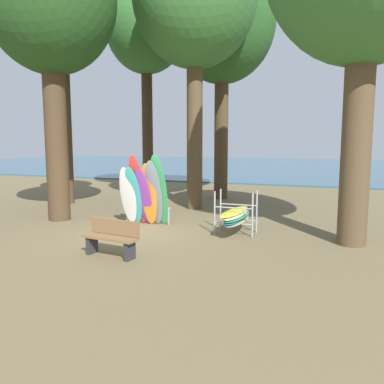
# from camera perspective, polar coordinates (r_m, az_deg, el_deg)

# --- Properties ---
(ground_plane) EXTENTS (80.00, 80.00, 0.00)m
(ground_plane) POSITION_cam_1_polar(r_m,az_deg,el_deg) (11.73, -7.82, -5.81)
(ground_plane) COLOR brown
(lake_water) EXTENTS (80.00, 36.00, 0.10)m
(lake_water) POSITION_cam_1_polar(r_m,az_deg,el_deg) (42.00, 13.08, 3.67)
(lake_water) COLOR #38607A
(lake_water) RESTS_ON ground
(tree_foreground_left) EXTENTS (4.24, 4.24, 9.68)m
(tree_foreground_left) POSITION_cam_1_polar(r_m,az_deg,el_deg) (14.60, -19.98, 24.65)
(tree_foreground_left) COLOR #4C3823
(tree_foreground_left) RESTS_ON ground
(tree_mid_behind) EXTENTS (4.74, 4.74, 10.68)m
(tree_mid_behind) POSITION_cam_1_polar(r_m,az_deg,el_deg) (18.94, 4.43, 23.31)
(tree_mid_behind) COLOR #4C3823
(tree_mid_behind) RESTS_ON ground
(tree_far_left_back) EXTENTS (3.93, 3.93, 10.43)m
(tree_far_left_back) POSITION_cam_1_polar(r_m,az_deg,el_deg) (20.50, -6.72, 22.58)
(tree_far_left_back) COLOR #42301E
(tree_far_left_back) RESTS_ON ground
(tree_deep_back) EXTENTS (3.10, 3.10, 9.13)m
(tree_deep_back) POSITION_cam_1_polar(r_m,az_deg,el_deg) (18.17, -18.45, 21.42)
(tree_deep_back) COLOR #4C3823
(tree_deep_back) RESTS_ON ground
(leaning_board_pile) EXTENTS (1.62, 0.88, 2.28)m
(leaning_board_pile) POSITION_cam_1_polar(r_m,az_deg,el_deg) (12.44, -7.02, -0.25)
(leaning_board_pile) COLOR white
(leaning_board_pile) RESTS_ON ground
(board_storage_rack) EXTENTS (1.15, 2.13, 1.25)m
(board_storage_rack) POSITION_cam_1_polar(r_m,az_deg,el_deg) (11.44, 6.42, -3.45)
(board_storage_rack) COLOR #9EA0A5
(board_storage_rack) RESTS_ON ground
(park_bench) EXTENTS (1.44, 0.59, 0.85)m
(park_bench) POSITION_cam_1_polar(r_m,az_deg,el_deg) (9.36, -11.63, -6.45)
(park_bench) COLOR #2D2D33
(park_bench) RESTS_ON ground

